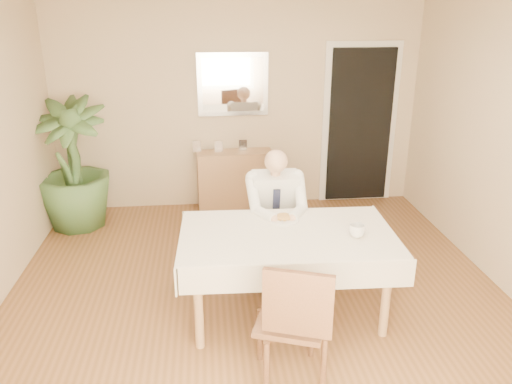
{
  "coord_description": "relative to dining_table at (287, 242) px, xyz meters",
  "views": [
    {
      "loc": [
        -0.41,
        -3.64,
        2.46
      ],
      "look_at": [
        0.0,
        0.35,
        0.95
      ],
      "focal_mm": 35.0,
      "sensor_mm": 36.0,
      "label": 1
    }
  ],
  "objects": [
    {
      "name": "knife",
      "position": [
        0.05,
        0.19,
        0.11
      ],
      "size": [
        0.01,
        0.13,
        0.01
      ],
      "primitive_type": "cylinder",
      "rotation": [
        1.57,
        0.0,
        0.0
      ],
      "color": "silver",
      "rests_on": "dining_table"
    },
    {
      "name": "potted_palm",
      "position": [
        -2.15,
        2.04,
        0.08
      ],
      "size": [
        0.91,
        0.91,
        1.5
      ],
      "primitive_type": "imported",
      "rotation": [
        0.0,
        0.0,
        -0.09
      ],
      "color": "#375628",
      "rests_on": "ground"
    },
    {
      "name": "sideboard",
      "position": [
        -0.27,
        2.4,
        -0.29
      ],
      "size": [
        0.95,
        0.37,
        0.75
      ],
      "primitive_type": "cube",
      "rotation": [
        0.0,
        0.0,
        0.05
      ],
      "color": "#A37B4C",
      "rests_on": "ground"
    },
    {
      "name": "coffee_mug",
      "position": [
        0.53,
        -0.12,
        0.13
      ],
      "size": [
        0.14,
        0.14,
        0.1
      ],
      "primitive_type": "imported",
      "rotation": [
        0.0,
        0.0,
        -0.11
      ],
      "color": "white",
      "rests_on": "dining_table"
    },
    {
      "name": "mirror",
      "position": [
        -0.27,
        2.55,
        0.88
      ],
      "size": [
        0.86,
        0.04,
        0.76
      ],
      "color": "silver",
      "rests_on": "room"
    },
    {
      "name": "photo_frame_right",
      "position": [
        -0.17,
        2.43,
        0.15
      ],
      "size": [
        0.1,
        0.02,
        0.14
      ],
      "primitive_type": "cube",
      "color": "silver",
      "rests_on": "sideboard"
    },
    {
      "name": "photo_frame_center",
      "position": [
        -0.47,
        2.41,
        0.15
      ],
      "size": [
        0.1,
        0.02,
        0.14
      ],
      "primitive_type": "cube",
      "color": "silver",
      "rests_on": "sideboard"
    },
    {
      "name": "doorway",
      "position": [
        1.34,
        2.54,
        0.33
      ],
      "size": [
        0.96,
        0.07,
        2.1
      ],
      "color": "white",
      "rests_on": "ground"
    },
    {
      "name": "room",
      "position": [
        -0.21,
        0.08,
        0.63
      ],
      "size": [
        5.0,
        5.02,
        2.6
      ],
      "color": "brown",
      "rests_on": "ground"
    },
    {
      "name": "fork",
      "position": [
        -0.03,
        0.19,
        0.11
      ],
      "size": [
        0.01,
        0.13,
        0.01
      ],
      "primitive_type": "cylinder",
      "rotation": [
        1.57,
        0.0,
        0.0
      ],
      "color": "silver",
      "rests_on": "dining_table"
    },
    {
      "name": "dining_table",
      "position": [
        0.0,
        0.0,
        0.0
      ],
      "size": [
        1.75,
        1.07,
        0.75
      ],
      "rotation": [
        0.0,
        0.0,
        -0.03
      ],
      "color": "#A37B4C",
      "rests_on": "ground"
    },
    {
      "name": "plate",
      "position": [
        0.01,
        0.25,
        0.09
      ],
      "size": [
        0.26,
        0.26,
        0.02
      ],
      "primitive_type": "cylinder",
      "color": "white",
      "rests_on": "dining_table"
    },
    {
      "name": "food",
      "position": [
        0.01,
        0.25,
        0.11
      ],
      "size": [
        0.14,
        0.14,
        0.06
      ],
      "primitive_type": "ellipsoid",
      "color": "olive",
      "rests_on": "dining_table"
    },
    {
      "name": "photo_frame_left",
      "position": [
        -0.74,
        2.44,
        0.15
      ],
      "size": [
        0.1,
        0.02,
        0.14
      ],
      "primitive_type": "cube",
      "color": "silver",
      "rests_on": "sideboard"
    },
    {
      "name": "chair_far",
      "position": [
        -0.0,
        0.88,
        -0.16
      ],
      "size": [
        0.47,
        0.47,
        0.9
      ],
      "rotation": [
        0.0,
        0.0,
        0.1
      ],
      "color": "#492A1C",
      "rests_on": "ground"
    },
    {
      "name": "chair_near",
      "position": [
        -0.09,
        -0.84,
        -0.13
      ],
      "size": [
        0.57,
        0.58,
        0.94
      ],
      "rotation": [
        0.0,
        0.0,
        -0.34
      ],
      "color": "#492A1C",
      "rests_on": "ground"
    },
    {
      "name": "seated_man",
      "position": [
        0.0,
        0.59,
        0.02
      ],
      "size": [
        0.48,
        0.72,
        1.24
      ],
      "color": "white",
      "rests_on": "ground"
    },
    {
      "name": "window",
      "position": [
        -0.21,
        -2.4,
        0.78
      ],
      "size": [
        1.34,
        0.04,
        1.44
      ],
      "color": "white",
      "rests_on": "room"
    }
  ]
}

